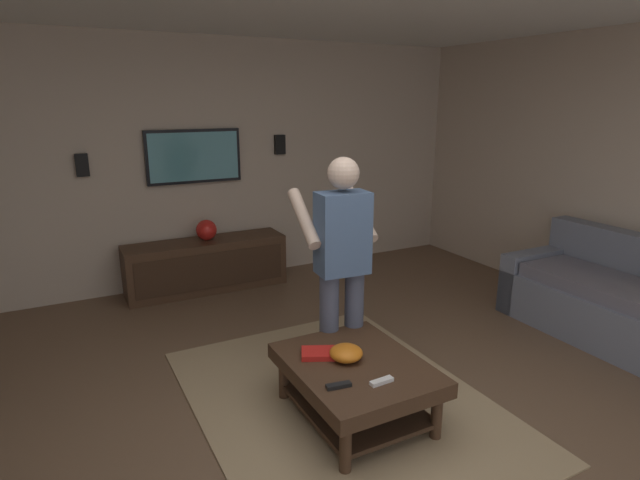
{
  "coord_description": "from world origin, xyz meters",
  "views": [
    {
      "loc": [
        -2.19,
        1.38,
        2.02
      ],
      "look_at": [
        0.91,
        -0.24,
        1.06
      ],
      "focal_mm": 29.07,
      "sensor_mm": 36.0,
      "label": 1
    }
  ],
  "objects_px": {
    "person_standing": "(341,257)",
    "vase_round": "(206,230)",
    "tv": "(194,156)",
    "wall_speaker_left": "(280,145)",
    "remote_black": "(339,386)",
    "remote_white": "(382,381)",
    "wall_speaker_right": "(82,165)",
    "media_console": "(206,265)",
    "bowl": "(346,353)",
    "coffee_table": "(356,377)",
    "couch": "(623,305)",
    "book": "(318,353)"
  },
  "relations": [
    {
      "from": "person_standing",
      "to": "vase_round",
      "type": "height_order",
      "value": "person_standing"
    },
    {
      "from": "tv",
      "to": "wall_speaker_left",
      "type": "bearing_deg",
      "value": 90.75
    },
    {
      "from": "person_standing",
      "to": "remote_black",
      "type": "xyz_separation_m",
      "value": [
        -0.72,
        0.43,
        -0.52
      ]
    },
    {
      "from": "remote_white",
      "to": "wall_speaker_right",
      "type": "bearing_deg",
      "value": 108.3
    },
    {
      "from": "tv",
      "to": "person_standing",
      "type": "bearing_deg",
      "value": 8.48
    },
    {
      "from": "media_console",
      "to": "bowl",
      "type": "height_order",
      "value": "media_console"
    },
    {
      "from": "media_console",
      "to": "person_standing",
      "type": "xyz_separation_m",
      "value": [
        -2.27,
        -0.37,
        0.66
      ]
    },
    {
      "from": "coffee_table",
      "to": "bowl",
      "type": "xyz_separation_m",
      "value": [
        0.05,
        0.04,
        0.15
      ]
    },
    {
      "from": "remote_black",
      "to": "wall_speaker_left",
      "type": "xyz_separation_m",
      "value": [
        3.24,
        -1.06,
        1.09
      ]
    },
    {
      "from": "couch",
      "to": "vase_round",
      "type": "relative_size",
      "value": 8.67
    },
    {
      "from": "bowl",
      "to": "vase_round",
      "type": "height_order",
      "value": "vase_round"
    },
    {
      "from": "media_console",
      "to": "bowl",
      "type": "bearing_deg",
      "value": 3.14
    },
    {
      "from": "tv",
      "to": "remote_black",
      "type": "xyz_separation_m",
      "value": [
        -3.23,
        0.06,
        -1.01
      ]
    },
    {
      "from": "person_standing",
      "to": "book",
      "type": "xyz_separation_m",
      "value": [
        -0.33,
        0.36,
        -0.51
      ]
    },
    {
      "from": "media_console",
      "to": "tv",
      "type": "height_order",
      "value": "tv"
    },
    {
      "from": "coffee_table",
      "to": "wall_speaker_left",
      "type": "bearing_deg",
      "value": -14.99
    },
    {
      "from": "bowl",
      "to": "remote_white",
      "type": "bearing_deg",
      "value": -173.02
    },
    {
      "from": "couch",
      "to": "vase_round",
      "type": "xyz_separation_m",
      "value": [
        2.88,
        2.78,
        0.34
      ]
    },
    {
      "from": "bowl",
      "to": "vase_round",
      "type": "distance_m",
      "value": 2.75
    },
    {
      "from": "vase_round",
      "to": "remote_white",
      "type": "bearing_deg",
      "value": -176.95
    },
    {
      "from": "coffee_table",
      "to": "remote_black",
      "type": "bearing_deg",
      "value": 130.55
    },
    {
      "from": "book",
      "to": "wall_speaker_right",
      "type": "relative_size",
      "value": 1.0
    },
    {
      "from": "bowl",
      "to": "remote_white",
      "type": "distance_m",
      "value": 0.35
    },
    {
      "from": "couch",
      "to": "bowl",
      "type": "relative_size",
      "value": 8.89
    },
    {
      "from": "tv",
      "to": "remote_black",
      "type": "distance_m",
      "value": 3.39
    },
    {
      "from": "tv",
      "to": "person_standing",
      "type": "relative_size",
      "value": 0.62
    },
    {
      "from": "coffee_table",
      "to": "remote_black",
      "type": "xyz_separation_m",
      "value": [
        -0.21,
        0.25,
        0.12
      ]
    },
    {
      "from": "couch",
      "to": "tv",
      "type": "height_order",
      "value": "tv"
    },
    {
      "from": "book",
      "to": "wall_speaker_right",
      "type": "bearing_deg",
      "value": -43.22
    },
    {
      "from": "coffee_table",
      "to": "remote_black",
      "type": "distance_m",
      "value": 0.34
    },
    {
      "from": "wall_speaker_left",
      "to": "vase_round",
      "type": "bearing_deg",
      "value": 103.62
    },
    {
      "from": "wall_speaker_left",
      "to": "person_standing",
      "type": "bearing_deg",
      "value": 165.99
    },
    {
      "from": "bowl",
      "to": "remote_black",
      "type": "xyz_separation_m",
      "value": [
        -0.26,
        0.21,
        -0.04
      ]
    },
    {
      "from": "couch",
      "to": "remote_white",
      "type": "height_order",
      "value": "couch"
    },
    {
      "from": "tv",
      "to": "remote_black",
      "type": "bearing_deg",
      "value": -0.98
    },
    {
      "from": "book",
      "to": "couch",
      "type": "bearing_deg",
      "value": -159.95
    },
    {
      "from": "bowl",
      "to": "person_standing",
      "type": "bearing_deg",
      "value": -25.97
    },
    {
      "from": "tv",
      "to": "book",
      "type": "relative_size",
      "value": 4.59
    },
    {
      "from": "remote_white",
      "to": "tv",
      "type": "bearing_deg",
      "value": 90.41
    },
    {
      "from": "coffee_table",
      "to": "wall_speaker_left",
      "type": "height_order",
      "value": "wall_speaker_left"
    },
    {
      "from": "person_standing",
      "to": "wall_speaker_left",
      "type": "height_order",
      "value": "person_standing"
    },
    {
      "from": "media_console",
      "to": "remote_black",
      "type": "relative_size",
      "value": 11.33
    },
    {
      "from": "remote_black",
      "to": "wall_speaker_right",
      "type": "relative_size",
      "value": 0.68
    },
    {
      "from": "vase_round",
      "to": "wall_speaker_right",
      "type": "height_order",
      "value": "wall_speaker_right"
    },
    {
      "from": "remote_black",
      "to": "wall_speaker_left",
      "type": "relative_size",
      "value": 0.68
    },
    {
      "from": "tv",
      "to": "bowl",
      "type": "distance_m",
      "value": 3.13
    },
    {
      "from": "couch",
      "to": "media_console",
      "type": "xyz_separation_m",
      "value": [
        2.86,
        2.81,
        -0.04
      ]
    },
    {
      "from": "tv",
      "to": "wall_speaker_right",
      "type": "xyz_separation_m",
      "value": [
        0.01,
        1.1,
        -0.03
      ]
    },
    {
      "from": "book",
      "to": "media_console",
      "type": "bearing_deg",
      "value": -64.18
    },
    {
      "from": "remote_white",
      "to": "vase_round",
      "type": "bearing_deg",
      "value": 90.15
    }
  ]
}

